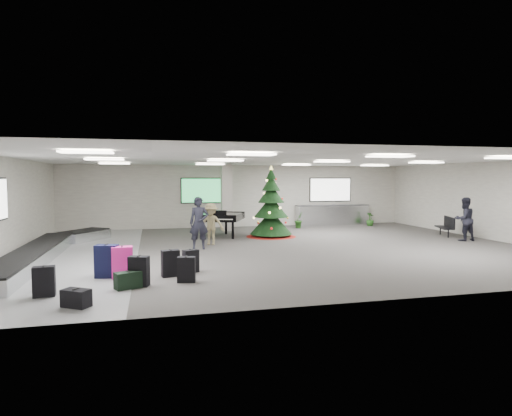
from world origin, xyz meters
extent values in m
plane|color=#3C3937|center=(0.00, 0.00, 0.00)|extent=(18.00, 18.00, 0.00)
cube|color=#A6A098|center=(0.00, 7.00, 1.60)|extent=(18.00, 0.02, 3.20)
cube|color=#A6A098|center=(0.00, -7.00, 1.60)|extent=(18.00, 0.02, 3.20)
cube|color=#A6A098|center=(-9.00, 0.00, 1.60)|extent=(0.02, 14.00, 3.20)
cube|color=#A6A098|center=(9.00, 0.00, 1.60)|extent=(0.02, 14.00, 3.20)
cube|color=silver|center=(0.00, 0.00, 3.20)|extent=(18.00, 14.00, 0.02)
cube|color=gray|center=(-7.00, 0.00, 0.00)|extent=(4.00, 14.00, 0.01)
cube|color=#A39C95|center=(-1.00, 5.60, 1.60)|extent=(0.50, 0.50, 3.20)
cube|color=green|center=(-2.00, 6.95, 1.90)|extent=(2.20, 0.08, 1.30)
cube|color=white|center=(5.00, 6.95, 1.90)|extent=(2.40, 0.08, 1.30)
cube|color=white|center=(-6.00, -4.00, 3.14)|extent=(1.20, 0.60, 0.04)
cube|color=white|center=(-6.00, 0.00, 3.14)|extent=(1.20, 0.60, 0.04)
cube|color=white|center=(-6.00, 4.00, 3.14)|extent=(1.20, 0.60, 0.04)
cube|color=white|center=(-2.00, -4.00, 3.14)|extent=(1.20, 0.60, 0.04)
cube|color=white|center=(-2.00, 0.00, 3.14)|extent=(1.20, 0.60, 0.04)
cube|color=white|center=(-2.00, 4.00, 3.14)|extent=(1.20, 0.60, 0.04)
cube|color=white|center=(2.00, -4.00, 3.14)|extent=(1.20, 0.60, 0.04)
cube|color=white|center=(2.00, 0.00, 3.14)|extent=(1.20, 0.60, 0.04)
cube|color=white|center=(2.00, 4.00, 3.14)|extent=(1.20, 0.60, 0.04)
cube|color=white|center=(6.00, -4.00, 3.14)|extent=(1.20, 0.60, 0.04)
cube|color=white|center=(6.00, 0.00, 3.14)|extent=(1.20, 0.60, 0.04)
cube|color=white|center=(6.00, 4.00, 3.14)|extent=(1.20, 0.60, 0.04)
cube|color=silver|center=(-8.00, -1.00, 0.19)|extent=(1.00, 8.00, 0.38)
cube|color=black|center=(-8.00, -1.00, 0.40)|extent=(0.95, 7.90, 0.05)
cube|color=silver|center=(-7.20, 3.60, 0.19)|extent=(1.97, 2.21, 0.38)
cube|color=black|center=(-7.20, 3.60, 0.40)|extent=(1.87, 2.10, 0.05)
cube|color=silver|center=(5.00, 6.65, 0.53)|extent=(4.00, 0.60, 1.05)
cube|color=#323235|center=(5.00, 6.65, 1.06)|extent=(4.05, 0.65, 0.04)
cube|color=black|center=(-4.84, -4.57, 0.35)|extent=(0.51, 0.39, 0.70)
cube|color=black|center=(-4.84, -4.57, 0.71)|extent=(0.08, 0.15, 0.02)
cube|color=black|center=(-4.08, -3.75, 0.34)|extent=(0.48, 0.32, 0.69)
cube|color=black|center=(-4.08, -3.75, 0.70)|extent=(0.06, 0.14, 0.02)
cube|color=#FF219B|center=(-5.27, -3.65, 0.40)|extent=(0.53, 0.33, 0.80)
cube|color=black|center=(-5.27, -3.65, 0.81)|extent=(0.05, 0.18, 0.02)
cube|color=black|center=(-3.53, -3.38, 0.30)|extent=(0.46, 0.36, 0.61)
cube|color=black|center=(-3.53, -3.38, 0.62)|extent=(0.08, 0.14, 0.02)
cube|color=black|center=(-5.66, -3.49, 0.42)|extent=(0.61, 0.44, 0.84)
cube|color=black|center=(-5.66, -3.49, 0.85)|extent=(0.08, 0.19, 0.02)
cube|color=black|center=(-6.78, -5.03, 0.33)|extent=(0.46, 0.28, 0.66)
cube|color=black|center=(-6.78, -5.03, 0.67)|extent=(0.04, 0.14, 0.02)
cube|color=black|center=(-5.08, -4.75, 0.19)|extent=(0.65, 0.51, 0.39)
cube|color=black|center=(-5.08, -4.75, 0.40)|extent=(0.10, 0.17, 0.02)
cube|color=black|center=(-3.73, -4.45, 0.31)|extent=(0.47, 0.31, 0.62)
cube|color=black|center=(-3.73, -4.45, 0.63)|extent=(0.06, 0.14, 0.02)
cube|color=black|center=(-5.60, -3.23, 0.32)|extent=(0.46, 0.30, 0.63)
cube|color=black|center=(-5.60, -3.23, 0.64)|extent=(0.05, 0.15, 0.02)
cube|color=black|center=(-5.99, -5.98, 0.18)|extent=(0.61, 0.54, 0.35)
cube|color=black|center=(-5.99, -5.98, 0.36)|extent=(0.12, 0.16, 0.02)
cone|color=maroon|center=(0.48, 2.89, 0.07)|extent=(2.16, 2.16, 0.14)
cylinder|color=#3F2819|center=(0.48, 2.89, 0.28)|extent=(0.14, 0.14, 0.57)
cone|color=black|center=(0.48, 2.89, 0.63)|extent=(1.82, 1.82, 1.03)
cone|color=black|center=(0.48, 2.89, 1.31)|extent=(1.48, 1.48, 0.91)
cone|color=black|center=(0.48, 2.89, 1.88)|extent=(1.14, 1.14, 0.80)
cone|color=black|center=(0.48, 2.89, 2.34)|extent=(0.80, 0.80, 0.68)
cone|color=black|center=(0.48, 2.89, 2.73)|extent=(0.46, 0.46, 0.51)
cone|color=#FFE566|center=(0.48, 2.89, 2.99)|extent=(0.18, 0.18, 0.21)
cube|color=black|center=(-1.55, 3.52, 0.86)|extent=(2.22, 2.33, 0.29)
cube|color=black|center=(-1.94, 2.60, 0.78)|extent=(1.53, 0.88, 0.11)
cube|color=white|center=(-1.96, 2.57, 0.84)|extent=(1.32, 0.67, 0.02)
cube|color=black|center=(-1.84, 2.84, 1.07)|extent=(0.69, 0.32, 0.23)
cylinder|color=black|center=(-2.42, 3.08, 0.36)|extent=(0.11, 0.11, 0.72)
cylinder|color=black|center=(-1.26, 2.59, 0.36)|extent=(0.11, 0.11, 0.72)
cylinder|color=black|center=(-1.27, 4.20, 0.36)|extent=(0.11, 0.11, 0.72)
cube|color=black|center=(7.88, 1.24, 0.38)|extent=(0.89, 1.42, 0.05)
cylinder|color=black|center=(7.88, 0.70, 0.18)|extent=(0.05, 0.05, 0.36)
cylinder|color=black|center=(7.88, 1.78, 0.18)|extent=(0.05, 0.05, 0.36)
cube|color=black|center=(8.09, 1.24, 0.63)|extent=(0.51, 1.28, 0.45)
imported|color=black|center=(-2.90, 0.36, 0.93)|extent=(0.70, 0.47, 1.87)
imported|color=#867853|center=(-2.35, 1.27, 0.79)|extent=(1.14, 0.85, 1.58)
imported|color=black|center=(7.72, -0.17, 0.88)|extent=(0.86, 0.67, 1.76)
imported|color=#123912|center=(2.70, 5.58, 0.42)|extent=(0.60, 0.58, 0.85)
imported|color=#123912|center=(6.74, 5.69, 0.36)|extent=(0.52, 0.52, 0.71)
camera|label=1|loc=(-4.52, -14.82, 2.53)|focal=30.00mm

